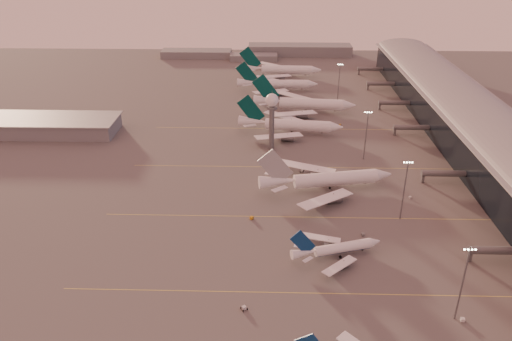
{
  "coord_description": "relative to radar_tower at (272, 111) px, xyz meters",
  "views": [
    {
      "loc": [
        3.66,
        -112.19,
        101.73
      ],
      "look_at": [
        -1.67,
        80.21,
        7.68
      ],
      "focal_mm": 35.0,
      "sensor_mm": 36.0,
      "label": 1
    }
  ],
  "objects": [
    {
      "name": "mast_b",
      "position": [
        50.0,
        -65.0,
        -7.21
      ],
      "size": [
        3.6,
        0.56,
        25.0
      ],
      "color": "slate",
      "rests_on": "ground"
    },
    {
      "name": "mast_d",
      "position": [
        43.0,
        80.0,
        -7.21
      ],
      "size": [
        3.6,
        0.56,
        25.0
      ],
      "color": "slate",
      "rests_on": "ground"
    },
    {
      "name": "mast_c",
      "position": [
        45.0,
        -10.0,
        -7.21
      ],
      "size": [
        3.6,
        0.56,
        25.0
      ],
      "color": "slate",
      "rests_on": "ground"
    },
    {
      "name": "narrowbody_mid",
      "position": [
        22.24,
        -90.54,
        -18.3
      ],
      "size": [
        32.54,
        25.57,
        13.1
      ],
      "color": "white",
      "rests_on": "ground"
    },
    {
      "name": "greentail_b",
      "position": [
        20.1,
        58.28,
        -16.91
      ],
      "size": [
        62.85,
        50.52,
        22.85
      ],
      "color": "white",
      "rests_on": "ground"
    },
    {
      "name": "gsv_catering_a",
      "position": [
        55.11,
        -121.13,
        -18.76
      ],
      "size": [
        5.44,
        2.76,
        4.38
      ],
      "color": "silver",
      "rests_on": "ground"
    },
    {
      "name": "gsv_tug_mid",
      "position": [
        -8.04,
        -117.97,
        -20.38
      ],
      "size": [
        4.04,
        4.47,
        1.1
      ],
      "color": "silver",
      "rests_on": "ground"
    },
    {
      "name": "gsv_catering_b",
      "position": [
        58.1,
        -48.72,
        -19.18
      ],
      "size": [
        4.7,
        3.13,
        3.55
      ],
      "color": "silver",
      "rests_on": "ground"
    },
    {
      "name": "gsv_truck_b",
      "position": [
        33.99,
        -77.4,
        -19.81
      ],
      "size": [
        5.79,
        2.89,
        2.24
      ],
      "color": "slate",
      "rests_on": "ground"
    },
    {
      "name": "gsv_truck_c",
      "position": [
        -7.32,
        -66.76,
        -19.67
      ],
      "size": [
        5.33,
        6.37,
        2.5
      ],
      "color": "#C68A17",
      "rests_on": "ground"
    },
    {
      "name": "greentail_c",
      "position": [
        4.32,
        102.01,
        -17.33
      ],
      "size": [
        56.34,
        45.54,
        20.48
      ],
      "color": "white",
      "rests_on": "ground"
    },
    {
      "name": "hangar",
      "position": [
        -125.0,
        20.0,
        -16.63
      ],
      "size": [
        82.0,
        27.0,
        8.5
      ],
      "color": "slate",
      "rests_on": "ground"
    },
    {
      "name": "mast_a",
      "position": [
        53.0,
        -120.0,
        -7.21
      ],
      "size": [
        3.6,
        0.56,
        25.0
      ],
      "color": "slate",
      "rests_on": "ground"
    },
    {
      "name": "ground",
      "position": [
        -5.0,
        -120.0,
        -20.95
      ],
      "size": [
        700.0,
        700.0,
        0.0
      ],
      "primitive_type": "plane",
      "color": "#535151",
      "rests_on": "ground"
    },
    {
      "name": "widebody_white",
      "position": [
        23.72,
        -41.92,
        -17.33
      ],
      "size": [
        58.77,
        46.66,
        20.86
      ],
      "color": "white",
      "rests_on": "ground"
    },
    {
      "name": "gsv_tug_hangar",
      "position": [
        39.16,
        35.23,
        -20.47
      ],
      "size": [
        3.56,
        2.51,
        0.93
      ],
      "color": "#C68A17",
      "rests_on": "ground"
    },
    {
      "name": "taxiway_markings",
      "position": [
        25.0,
        -64.0,
        -20.94
      ],
      "size": [
        180.0,
        185.25,
        0.02
      ],
      "color": "#E7D551",
      "rests_on": "ground"
    },
    {
      "name": "radar_tower",
      "position": [
        0.0,
        0.0,
        0.0
      ],
      "size": [
        6.4,
        6.4,
        31.1
      ],
      "color": "slate",
      "rests_on": "ground"
    },
    {
      "name": "gsv_tug_far",
      "position": [
        14.11,
        -25.0,
        -20.44
      ],
      "size": [
        2.82,
        3.87,
        1.0
      ],
      "color": "silver",
      "rests_on": "ground"
    },
    {
      "name": "distant_horizon",
      "position": [
        -2.38,
        205.14,
        -17.06
      ],
      "size": [
        165.0,
        37.5,
        9.0
      ],
      "color": "slate",
      "rests_on": "ground"
    },
    {
      "name": "greentail_d",
      "position": [
        7.41,
        138.57,
        -16.99
      ],
      "size": [
        61.69,
        49.78,
        22.4
      ],
      "color": "white",
      "rests_on": "ground"
    },
    {
      "name": "greentail_a",
      "position": [
        10.51,
        22.78,
        -17.23
      ],
      "size": [
        57.86,
        46.47,
        21.06
      ],
      "color": "white",
      "rests_on": "ground"
    },
    {
      "name": "terminal",
      "position": [
        102.88,
        -9.91,
        -10.43
      ],
      "size": [
        57.0,
        362.0,
        23.04
      ],
      "color": "black",
      "rests_on": "ground"
    }
  ]
}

